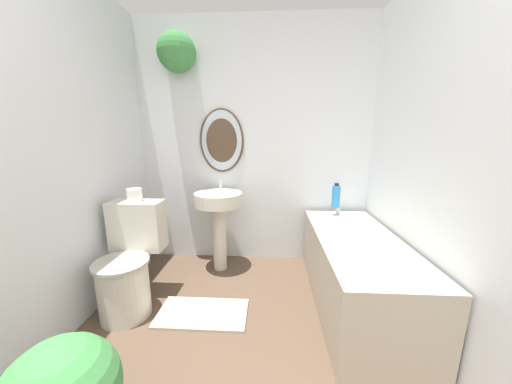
% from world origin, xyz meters
% --- Properties ---
extents(wall_back, '(2.41, 0.35, 2.40)m').
position_xyz_m(wall_back, '(-0.09, 2.42, 1.30)').
color(wall_back, silver).
rests_on(wall_back, ground_plane).
extents(wall_left, '(0.06, 2.53, 2.40)m').
position_xyz_m(wall_left, '(-1.18, 1.20, 1.20)').
color(wall_left, silver).
rests_on(wall_left, ground_plane).
extents(wall_right, '(0.06, 2.53, 2.40)m').
position_xyz_m(wall_right, '(1.18, 1.20, 1.20)').
color(wall_right, silver).
rests_on(wall_right, ground_plane).
extents(toilet, '(0.40, 0.55, 0.80)m').
position_xyz_m(toilet, '(-0.88, 1.51, 0.36)').
color(toilet, beige).
rests_on(toilet, ground_plane).
extents(pedestal_sink, '(0.45, 0.45, 0.87)m').
position_xyz_m(pedestal_sink, '(-0.33, 2.14, 0.59)').
color(pedestal_sink, beige).
rests_on(pedestal_sink, ground_plane).
extents(bathtub, '(0.60, 1.41, 0.63)m').
position_xyz_m(bathtub, '(0.83, 1.65, 0.29)').
color(bathtub, '#B2A893').
rests_on(bathtub, ground_plane).
extents(shampoo_bottle, '(0.08, 0.08, 0.24)m').
position_xyz_m(shampoo_bottle, '(0.79, 2.21, 0.74)').
color(shampoo_bottle, '#2D84C6').
rests_on(shampoo_bottle, bathtub).
extents(bath_mat, '(0.65, 0.35, 0.02)m').
position_xyz_m(bath_mat, '(-0.33, 1.45, 0.01)').
color(bath_mat, '#B7A88E').
rests_on(bath_mat, ground_plane).
extents(toilet_paper_roll, '(0.11, 0.11, 0.10)m').
position_xyz_m(toilet_paper_roll, '(-0.88, 1.68, 0.85)').
color(toilet_paper_roll, white).
rests_on(toilet_paper_roll, toilet).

